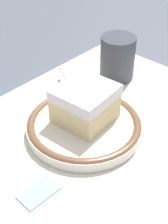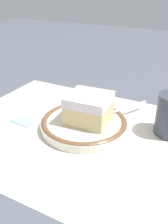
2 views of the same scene
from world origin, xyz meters
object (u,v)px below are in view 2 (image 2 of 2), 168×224
object	(u,v)px
plate	(84,123)
napkin	(134,168)
cake_slice	(89,108)
sugar_packet	(23,120)
spoon	(112,112)

from	to	relation	value
plate	napkin	xyz separation A→B (m)	(0.13, -0.07, -0.01)
cake_slice	plate	bearing A→B (deg)	-148.75
napkin	cake_slice	bearing A→B (deg)	147.17
napkin	sugar_packet	size ratio (longest dim) A/B	2.25
cake_slice	spoon	size ratio (longest dim) A/B	0.67
plate	cake_slice	xyz separation A→B (m)	(0.01, 0.00, 0.03)
spoon	sugar_packet	world-z (taller)	spoon
spoon	napkin	distance (m)	0.15
spoon	plate	bearing A→B (deg)	-126.28
cake_slice	napkin	xyz separation A→B (m)	(0.12, -0.08, -0.04)
cake_slice	napkin	world-z (taller)	cake_slice
plate	spoon	world-z (taller)	spoon
napkin	spoon	bearing A→B (deg)	125.29
napkin	sugar_packet	distance (m)	0.25
plate	napkin	world-z (taller)	plate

